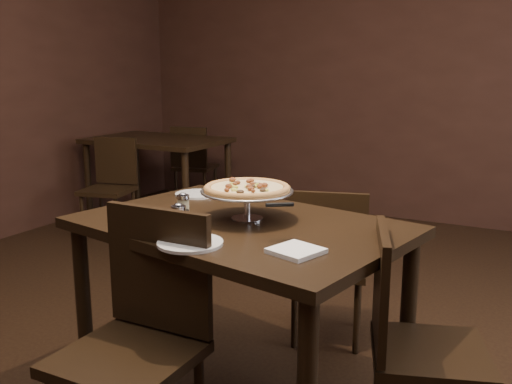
% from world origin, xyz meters
% --- Properties ---
extents(room, '(6.04, 7.04, 2.84)m').
position_xyz_m(room, '(0.06, 0.03, 1.40)').
color(room, black).
rests_on(room, ground).
extents(dining_table, '(1.47, 1.12, 0.83)m').
position_xyz_m(dining_table, '(0.06, 0.00, 0.72)').
color(dining_table, black).
rests_on(dining_table, ground).
extents(background_table, '(1.27, 0.85, 0.79)m').
position_xyz_m(background_table, '(-2.20, 2.36, 0.69)').
color(background_table, black).
rests_on(background_table, ground).
extents(pizza_stand, '(0.39, 0.39, 0.16)m').
position_xyz_m(pizza_stand, '(0.07, 0.05, 0.96)').
color(pizza_stand, '#AFAFB6').
rests_on(pizza_stand, dining_table).
extents(parmesan_shaker, '(0.06, 0.06, 0.10)m').
position_xyz_m(parmesan_shaker, '(-0.22, -0.01, 0.88)').
color(parmesan_shaker, beige).
rests_on(parmesan_shaker, dining_table).
extents(pepper_flake_shaker, '(0.06, 0.06, 0.10)m').
position_xyz_m(pepper_flake_shaker, '(-0.11, -0.20, 0.88)').
color(pepper_flake_shaker, maroon).
rests_on(pepper_flake_shaker, dining_table).
extents(packet_caddy, '(0.08, 0.08, 0.06)m').
position_xyz_m(packet_caddy, '(-0.16, -0.12, 0.86)').
color(packet_caddy, black).
rests_on(packet_caddy, dining_table).
extents(napkin_stack, '(0.20, 0.20, 0.02)m').
position_xyz_m(napkin_stack, '(0.43, -0.26, 0.84)').
color(napkin_stack, white).
rests_on(napkin_stack, dining_table).
extents(plate_left, '(0.21, 0.21, 0.01)m').
position_xyz_m(plate_left, '(-0.38, 0.34, 0.84)').
color(plate_left, white).
rests_on(plate_left, dining_table).
extents(plate_near, '(0.24, 0.24, 0.01)m').
position_xyz_m(plate_near, '(0.05, -0.35, 0.84)').
color(plate_near, white).
rests_on(plate_near, dining_table).
extents(serving_spatula, '(0.14, 0.14, 0.02)m').
position_xyz_m(serving_spatula, '(0.31, -0.13, 0.96)').
color(serving_spatula, '#AFAFB6').
rests_on(serving_spatula, pizza_stand).
extents(chair_far, '(0.50, 0.50, 0.86)m').
position_xyz_m(chair_far, '(0.19, 0.71, 0.47)').
color(chair_far, black).
rests_on(chair_far, ground).
extents(chair_near, '(0.45, 0.45, 0.96)m').
position_xyz_m(chair_near, '(-0.07, -0.51, 0.52)').
color(chair_near, black).
rests_on(chair_near, ground).
extents(chair_side, '(0.53, 0.53, 0.89)m').
position_xyz_m(chair_side, '(0.79, -0.01, 0.49)').
color(chair_side, black).
rests_on(chair_side, ground).
extents(bg_chair_far, '(0.47, 0.47, 0.86)m').
position_xyz_m(bg_chair_far, '(-2.20, 2.96, 0.47)').
color(bg_chair_far, black).
rests_on(bg_chair_far, ground).
extents(bg_chair_near, '(0.48, 0.48, 0.86)m').
position_xyz_m(bg_chair_near, '(-2.25, 1.75, 0.47)').
color(bg_chair_near, black).
rests_on(bg_chair_near, ground).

